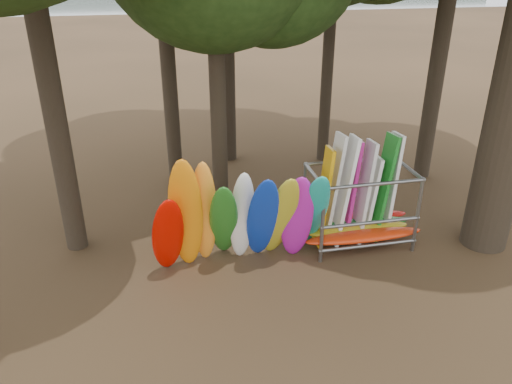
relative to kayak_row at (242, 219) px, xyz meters
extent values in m
plane|color=#47331E|center=(1.37, -0.27, -1.34)|extent=(120.00, 120.00, 0.00)
plane|color=gray|center=(1.37, 59.73, -1.34)|extent=(160.00, 160.00, 0.00)
cylinder|color=black|center=(-4.01, 1.89, 4.43)|extent=(0.52, 0.52, 11.54)
cylinder|color=black|center=(4.18, 6.46, 3.65)|extent=(0.40, 0.40, 9.99)
cylinder|color=black|center=(-0.10, 2.85, 2.99)|extent=(0.43, 0.43, 8.67)
ellipsoid|color=#CA0900|center=(-1.71, -0.14, -0.17)|extent=(0.89, 1.46, 2.46)
ellipsoid|color=orange|center=(-1.28, -0.02, 0.23)|extent=(0.85, 1.34, 3.23)
ellipsoid|color=orange|center=(-0.85, 0.17, 0.13)|extent=(0.66, 1.24, 3.04)
ellipsoid|color=#236D1F|center=(-0.42, 0.06, -0.07)|extent=(0.88, 1.95, 2.70)
ellipsoid|color=white|center=(0.01, 0.08, -0.01)|extent=(0.62, 1.25, 2.77)
ellipsoid|color=#0D30AB|center=(0.44, -0.16, 0.01)|extent=(0.84, 1.78, 2.82)
ellipsoid|color=gold|center=(0.87, -0.09, -0.03)|extent=(0.85, 1.69, 2.74)
ellipsoid|color=#A11894|center=(1.30, -0.05, -0.10)|extent=(0.89, 1.17, 2.57)
ellipsoid|color=teal|center=(1.73, 0.13, -0.07)|extent=(0.89, 1.90, 2.70)
ellipsoid|color=red|center=(3.14, 0.16, -0.92)|extent=(3.11, 0.55, 0.24)
ellipsoid|color=#B59418|center=(3.14, 0.51, -0.92)|extent=(2.71, 0.55, 0.24)
ellipsoid|color=#166321|center=(3.14, 0.75, -0.92)|extent=(3.01, 0.55, 0.24)
ellipsoid|color=red|center=(3.14, 1.10, -0.92)|extent=(3.24, 0.55, 0.24)
cube|color=#DA9A0B|center=(2.23, 0.77, -0.05)|extent=(0.39, 0.77, 2.61)
cube|color=silver|center=(2.49, 0.93, 0.09)|extent=(0.55, 0.82, 2.88)
cube|color=white|center=(2.75, 0.74, 0.09)|extent=(0.55, 0.79, 2.87)
cube|color=#A91C79|center=(3.01, 0.94, 0.00)|extent=(0.42, 0.77, 2.71)
cube|color=silver|center=(3.27, 0.71, 0.01)|extent=(0.40, 0.78, 2.72)
cube|color=silver|center=(3.54, 0.87, -0.23)|extent=(0.45, 0.73, 2.24)
cube|color=#197422|center=(3.80, 0.78, 0.07)|extent=(0.55, 0.81, 2.83)
cube|color=white|center=(4.06, 0.88, 0.05)|extent=(0.35, 0.80, 2.81)
camera|label=1|loc=(-1.75, -9.93, 5.47)|focal=35.00mm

